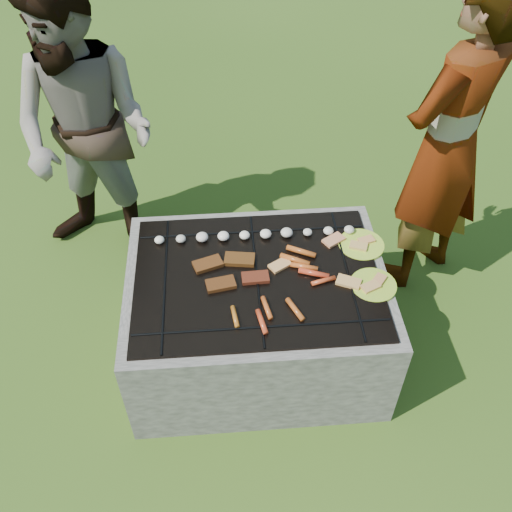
{
  "coord_description": "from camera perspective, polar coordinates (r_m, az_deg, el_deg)",
  "views": [
    {
      "loc": [
        -0.15,
        -1.91,
        2.66
      ],
      "look_at": [
        0.0,
        0.05,
        0.7
      ],
      "focal_mm": 40.0,
      "sensor_mm": 36.0,
      "label": 1
    }
  ],
  "objects": [
    {
      "name": "mushrooms",
      "position": [
        2.99,
        -0.21,
        2.16
      ],
      "size": [
        1.05,
        0.06,
        0.04
      ],
      "color": "white",
      "rests_on": "fire_pit"
    },
    {
      "name": "sausages",
      "position": [
        2.77,
        3.65,
        -2.6
      ],
      "size": [
        0.52,
        0.56,
        0.03
      ],
      "color": "#C47120",
      "rests_on": "fire_pit"
    },
    {
      "name": "bread_on_grate",
      "position": [
        2.88,
        6.72,
        -0.63
      ],
      "size": [
        0.45,
        0.41,
        0.02
      ],
      "color": "tan",
      "rests_on": "fire_pit"
    },
    {
      "name": "pork_slabs",
      "position": [
        2.82,
        -2.59,
        -1.41
      ],
      "size": [
        0.38,
        0.27,
        0.02
      ],
      "color": "brown",
      "rests_on": "fire_pit"
    },
    {
      "name": "plate_near",
      "position": [
        2.83,
        11.66,
        -2.86
      ],
      "size": [
        0.29,
        0.29,
        0.03
      ],
      "color": "yellow",
      "rests_on": "fire_pit"
    },
    {
      "name": "lawn",
      "position": [
        3.28,
        0.07,
        -9.32
      ],
      "size": [
        60.0,
        60.0,
        0.0
      ],
      "primitive_type": "plane",
      "color": "#284711",
      "rests_on": "ground"
    },
    {
      "name": "fire_pit",
      "position": [
        3.06,
        0.07,
        -6.22
      ],
      "size": [
        1.3,
        1.0,
        0.62
      ],
      "color": "#A19A8E",
      "rests_on": "ground"
    },
    {
      "name": "plate_far",
      "position": [
        3.02,
        10.48,
        1.12
      ],
      "size": [
        0.26,
        0.26,
        0.03
      ],
      "color": "yellow",
      "rests_on": "fire_pit"
    },
    {
      "name": "bystander",
      "position": [
        3.42,
        -16.59,
        11.62
      ],
      "size": [
        1.05,
        0.96,
        1.77
      ],
      "primitive_type": "imported",
      "rotation": [
        0.0,
        0.0,
        -0.41
      ],
      "color": "gray",
      "rests_on": "ground"
    },
    {
      "name": "cook",
      "position": [
        3.25,
        18.6,
        10.32
      ],
      "size": [
        0.82,
        0.75,
        1.87
      ],
      "primitive_type": "imported",
      "rotation": [
        0.0,
        0.0,
        3.73
      ],
      "color": "gray",
      "rests_on": "ground"
    }
  ]
}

